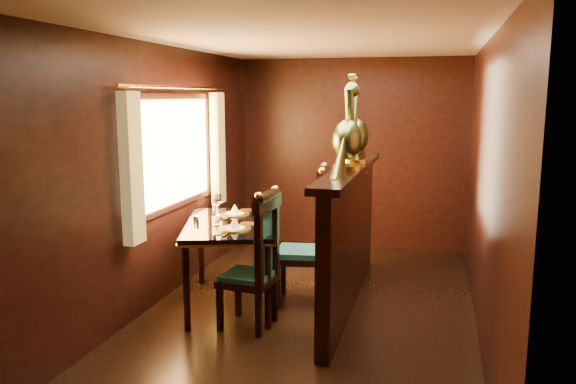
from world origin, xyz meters
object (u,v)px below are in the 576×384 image
peacock_left (347,122)px  peacock_right (356,121)px  chair_left (260,257)px  chair_right (314,232)px  dining_table (230,229)px

peacock_left → peacock_right: peacock_left is taller
chair_left → chair_right: bearing=71.9°
dining_table → chair_left: size_ratio=1.27×
dining_table → peacock_right: size_ratio=1.90×
dining_table → peacock_left: size_ratio=1.85×
chair_right → peacock_left: peacock_left is taller
peacock_left → chair_left: bearing=-143.1°
dining_table → chair_right: size_ratio=1.15×
chair_right → chair_left: bearing=-121.9°
dining_table → chair_right: chair_right is taller
chair_right → peacock_left: (0.34, -0.23, 1.07)m
chair_left → peacock_left: peacock_left is taller
chair_left → peacock_left: 1.41m
dining_table → chair_left: 0.68m
peacock_left → dining_table: bearing=-179.9°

